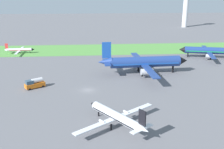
% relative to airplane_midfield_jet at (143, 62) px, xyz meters
% --- Properties ---
extents(ground_plane, '(600.00, 600.00, 0.00)m').
position_rel_airplane_midfield_jet_xyz_m(ground_plane, '(-21.60, -16.44, -4.64)').
color(ground_plane, slate).
extents(grass_taxiway_strip, '(360.00, 28.00, 0.08)m').
position_rel_airplane_midfield_jet_xyz_m(grass_taxiway_strip, '(-21.60, 45.72, -4.60)').
color(grass_taxiway_strip, '#549342').
rests_on(grass_taxiway_strip, ground_plane).
extents(airplane_midfield_jet, '(35.79, 36.48, 12.89)m').
position_rel_airplane_midfield_jet_xyz_m(airplane_midfield_jet, '(0.00, 0.00, 0.00)').
color(airplane_midfield_jet, navy).
rests_on(airplane_midfield_jet, ground_plane).
extents(airplane_parked_jet_far, '(27.55, 27.88, 9.99)m').
position_rel_airplane_midfield_jet_xyz_m(airplane_parked_jet_far, '(36.01, 22.44, -1.04)').
color(airplane_parked_jet_far, navy).
rests_on(airplane_parked_jet_far, ground_plane).
extents(airplane_foreground_turboprop, '(20.34, 17.98, 7.21)m').
position_rel_airplane_midfield_jet_xyz_m(airplane_foreground_turboprop, '(-14.49, -41.11, -2.01)').
color(airplane_foreground_turboprop, silver).
rests_on(airplane_foreground_turboprop, ground_plane).
extents(airplane_taxiing_turboprop, '(15.41, 18.01, 5.40)m').
position_rel_airplane_midfield_jet_xyz_m(airplane_taxiing_turboprop, '(-57.24, 39.24, -2.67)').
color(airplane_taxiing_turboprop, silver).
rests_on(airplane_taxiing_turboprop, ground_plane).
extents(fuel_truck_near_gate, '(6.80, 5.44, 3.29)m').
position_rel_airplane_midfield_jet_xyz_m(fuel_truck_near_gate, '(-39.32, -12.95, -3.06)').
color(fuel_truck_near_gate, orange).
rests_on(fuel_truck_near_gate, ground_plane).
extents(control_tower, '(8.00, 8.00, 29.65)m').
position_rel_airplane_midfield_jet_xyz_m(control_tower, '(62.64, 132.93, 13.22)').
color(control_tower, silver).
rests_on(control_tower, ground_plane).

